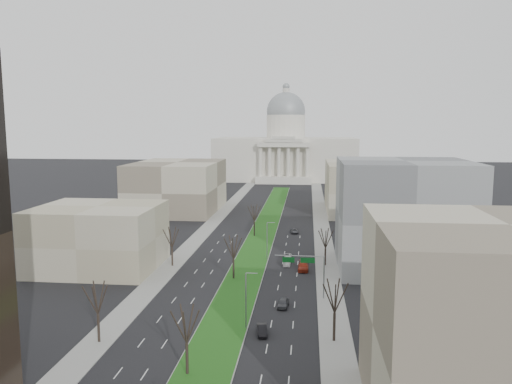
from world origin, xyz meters
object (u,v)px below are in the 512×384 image
Objects in this scene: box_van at (287,260)px; car_grey_near at (283,303)px; car_red at (303,266)px; car_grey_far at (294,231)px; car_black at (262,330)px.

car_grey_near is at bearing -87.97° from box_van.
car_red is 37.60m from car_grey_far.
car_grey_near is at bearing -96.67° from car_grey_far.
car_grey_near is 27.23m from box_van.
box_van is (-0.63, -33.01, 0.31)m from car_grey_far.
car_black is 0.75× the size of car_red.
car_grey_near is at bearing -98.09° from car_red.
car_grey_near is 0.98× the size of car_grey_far.
car_grey_far is (0.22, 60.24, -0.12)m from car_grey_near.
car_red is at bearing 87.49° from car_grey_near.
car_black is 39.10m from box_van.
car_black reaches higher than car_grey_far.
car_grey_far is at bearing 79.07° from car_black.
car_grey_far is (-3.03, 37.48, -0.21)m from car_red.
car_red reaches higher than car_grey_near.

